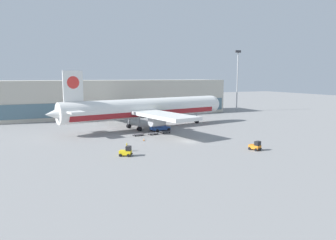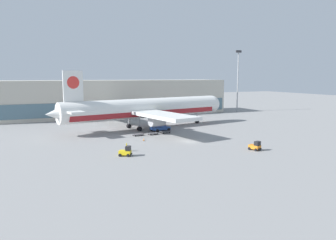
# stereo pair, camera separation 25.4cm
# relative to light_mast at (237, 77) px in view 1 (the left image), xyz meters

# --- Properties ---
(ground_plane) EXTENTS (400.00, 400.00, 0.00)m
(ground_plane) POSITION_rel_light_mast_xyz_m (-51.87, -51.04, -15.26)
(ground_plane) COLOR gray
(terminal_building) EXTENTS (90.00, 18.20, 14.00)m
(terminal_building) POSITION_rel_light_mast_xyz_m (-52.84, 7.95, -8.27)
(terminal_building) COLOR #BCB7A8
(terminal_building) RESTS_ON ground_plane
(light_mast) EXTENTS (2.80, 0.50, 26.74)m
(light_mast) POSITION_rel_light_mast_xyz_m (0.00, 0.00, 0.00)
(light_mast) COLOR #9EA0A5
(light_mast) RESTS_ON ground_plane
(airplane_main) EXTENTS (57.65, 48.66, 17.00)m
(airplane_main) POSITION_rel_light_mast_xyz_m (-54.63, -28.11, -9.42)
(airplane_main) COLOR white
(airplane_main) RESTS_ON ground_plane
(scissor_lift_loader) EXTENTS (5.65, 4.15, 5.42)m
(scissor_lift_loader) POSITION_rel_light_mast_xyz_m (-51.95, -34.14, -13.20)
(scissor_lift_loader) COLOR #284C99
(scissor_lift_loader) RESTS_ON ground_plane
(baggage_tug_foreground) EXTENTS (2.82, 2.58, 2.00)m
(baggage_tug_foreground) POSITION_rel_light_mast_xyz_m (-69.74, -58.49, -14.38)
(baggage_tug_foreground) COLOR yellow
(baggage_tug_foreground) RESTS_ON ground_plane
(baggage_tug_mid) EXTENTS (2.20, 2.74, 2.00)m
(baggage_tug_mid) POSITION_rel_light_mast_xyz_m (-43.30, -65.04, -14.38)
(baggage_tug_mid) COLOR orange
(baggage_tug_mid) RESTS_ON ground_plane
(baggage_dolly_lead) EXTENTS (3.76, 1.80, 0.48)m
(baggage_dolly_lead) POSITION_rel_light_mast_xyz_m (-60.31, -38.66, -14.87)
(baggage_dolly_lead) COLOR #56565B
(baggage_dolly_lead) RESTS_ON ground_plane
(baggage_dolly_second) EXTENTS (3.76, 1.80, 0.48)m
(baggage_dolly_second) POSITION_rel_light_mast_xyz_m (-56.07, -38.87, -14.87)
(baggage_dolly_second) COLOR #56565B
(baggage_dolly_second) RESTS_ON ground_plane
(baggage_dolly_third) EXTENTS (3.76, 1.80, 0.48)m
(baggage_dolly_third) POSITION_rel_light_mast_xyz_m (-52.04, -37.91, -14.87)
(baggage_dolly_third) COLOR #56565B
(baggage_dolly_third) RESTS_ON ground_plane
(ground_crew_near) EXTENTS (0.33, 0.54, 1.77)m
(ground_crew_near) POSITION_rel_light_mast_xyz_m (-68.37, -54.57, -14.22)
(ground_crew_near) COLOR black
(ground_crew_near) RESTS_ON ground_plane
(traffic_cone_near) EXTENTS (0.40, 0.40, 0.75)m
(traffic_cone_near) POSITION_rel_light_mast_xyz_m (-61.19, -45.61, -14.89)
(traffic_cone_near) COLOR black
(traffic_cone_near) RESTS_ON ground_plane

